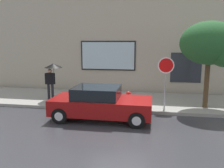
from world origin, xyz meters
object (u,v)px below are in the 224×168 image
at_px(pedestrian_with_umbrella, 52,71).
at_px(stop_sign, 166,72).
at_px(fire_hydrant, 128,99).
at_px(parked_car, 101,103).
at_px(street_tree, 212,45).

relative_size(pedestrian_with_umbrella, stop_sign, 0.82).
height_order(pedestrian_with_umbrella, stop_sign, stop_sign).
height_order(fire_hydrant, pedestrian_with_umbrella, pedestrian_with_umbrella).
bearing_deg(parked_car, pedestrian_with_umbrella, 143.98).
bearing_deg(pedestrian_with_umbrella, street_tree, -1.63).
distance_m(fire_hydrant, street_tree, 4.59).
bearing_deg(street_tree, stop_sign, -173.90).
bearing_deg(stop_sign, pedestrian_with_umbrella, 175.69).
bearing_deg(street_tree, fire_hydrant, -171.60).
distance_m(pedestrian_with_umbrella, stop_sign, 5.91).
distance_m(parked_car, fire_hydrant, 1.84).
distance_m(parked_car, street_tree, 5.74).
bearing_deg(stop_sign, street_tree, 6.10).
relative_size(parked_car, street_tree, 1.04).
xyz_separation_m(parked_car, pedestrian_with_umbrella, (-3.16, 2.30, 1.00)).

